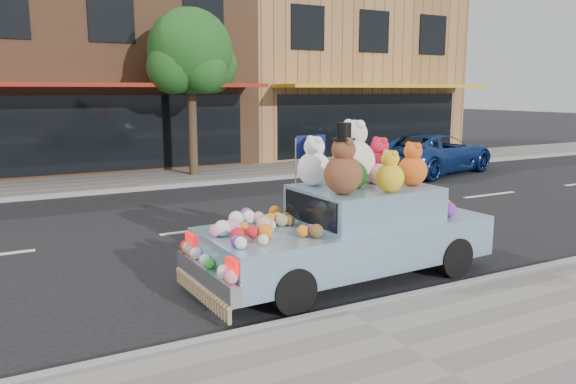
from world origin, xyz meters
TOP-DOWN VIEW (x-y plane):
  - ground at (0.00, 0.00)m, footprint 120.00×120.00m
  - near_sidewalk at (0.00, -6.50)m, footprint 60.00×3.00m
  - far_sidewalk at (0.00, 6.50)m, footprint 60.00×3.00m
  - near_kerb at (0.00, -5.00)m, footprint 60.00×0.12m
  - far_kerb at (0.00, 5.00)m, footprint 60.00×0.12m
  - storefront_mid at (0.00, 11.97)m, footprint 10.00×9.80m
  - storefront_right at (10.00, 11.97)m, footprint 10.00×9.80m
  - street_tree at (2.03, 6.55)m, footprint 3.00×2.70m
  - car_blue at (9.49, 3.79)m, footprint 5.23×3.41m
  - art_car at (0.92, -3.73)m, footprint 4.55×1.93m

SIDE VIEW (x-z plane):
  - ground at x=0.00m, z-range 0.00..0.00m
  - near_sidewalk at x=0.00m, z-range 0.00..0.12m
  - far_sidewalk at x=0.00m, z-range 0.00..0.12m
  - near_kerb at x=0.00m, z-range 0.00..0.13m
  - far_kerb at x=0.00m, z-range 0.00..0.13m
  - car_blue at x=9.49m, z-range 0.00..1.34m
  - art_car at x=0.92m, z-range -0.33..1.99m
  - storefront_mid at x=0.00m, z-range -0.01..7.29m
  - storefront_right at x=10.00m, z-range -0.01..7.29m
  - street_tree at x=2.03m, z-range 1.08..6.30m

